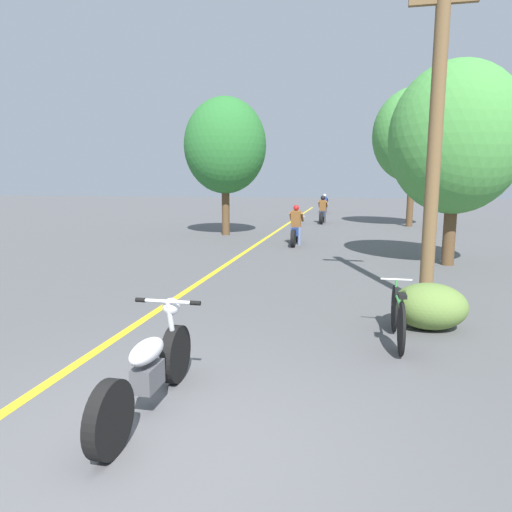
{
  "coord_description": "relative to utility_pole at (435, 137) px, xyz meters",
  "views": [
    {
      "loc": [
        1.52,
        -3.2,
        2.21
      ],
      "look_at": [
        -0.1,
        4.61,
        0.9
      ],
      "focal_mm": 32.0,
      "sensor_mm": 36.0,
      "label": 1
    }
  ],
  "objects": [
    {
      "name": "lane_stripe_center",
      "position": [
        -4.6,
        7.3,
        -2.96
      ],
      "size": [
        0.14,
        48.0,
        0.01
      ],
      "primitive_type": "cube",
      "color": "yellow",
      "rests_on": "ground"
    },
    {
      "name": "roadside_tree_right_far",
      "position": [
        1.49,
        15.14,
        1.44
      ],
      "size": [
        3.91,
        3.52,
        6.66
      ],
      "color": "#513A23",
      "rests_on": "ground"
    },
    {
      "name": "roadside_bush",
      "position": [
        -0.17,
        -1.46,
        -2.61
      ],
      "size": [
        1.1,
        0.88,
        0.7
      ],
      "color": "#5B7A38",
      "rests_on": "ground"
    },
    {
      "name": "utility_pole",
      "position": [
        0.0,
        0.0,
        0.0
      ],
      "size": [
        1.1,
        0.24,
        5.74
      ],
      "color": "brown",
      "rests_on": "ground"
    },
    {
      "name": "roadside_tree_right_near",
      "position": [
        1.2,
        4.29,
        0.33
      ],
      "size": [
        3.37,
        3.03,
        5.24
      ],
      "color": "#513A23",
      "rests_on": "ground"
    },
    {
      "name": "ground_plane",
      "position": [
        -2.9,
        -5.3,
        -2.96
      ],
      "size": [
        120.0,
        120.0,
        0.0
      ],
      "primitive_type": "plane",
      "color": "#515154"
    },
    {
      "name": "roadside_tree_left",
      "position": [
        -6.45,
        9.79,
        0.66
      ],
      "size": [
        3.35,
        3.01,
        5.57
      ],
      "color": "#513A23",
      "rests_on": "ground"
    },
    {
      "name": "motorcycle_rider_far",
      "position": [
        -3.22,
        24.63,
        -2.46
      ],
      "size": [
        0.5,
        2.13,
        1.33
      ],
      "color": "black",
      "rests_on": "ground"
    },
    {
      "name": "bicycle_parked",
      "position": [
        -0.7,
        -2.17,
        -2.59
      ],
      "size": [
        0.44,
        1.66,
        0.81
      ],
      "color": "black",
      "rests_on": "ground"
    },
    {
      "name": "motorcycle_rider_mid",
      "position": [
        -2.84,
        16.1,
        -2.4
      ],
      "size": [
        0.5,
        2.06,
        1.47
      ],
      "color": "black",
      "rests_on": "ground"
    },
    {
      "name": "motorcycle_rider_lead",
      "position": [
        -3.25,
        7.45,
        -2.44
      ],
      "size": [
        0.5,
        2.05,
        1.4
      ],
      "color": "black",
      "rests_on": "ground"
    },
    {
      "name": "motorcycle_foreground",
      "position": [
        -3.23,
        -4.66,
        -2.55
      ],
      "size": [
        0.72,
        2.07,
        0.99
      ],
      "color": "black",
      "rests_on": "ground"
    }
  ]
}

